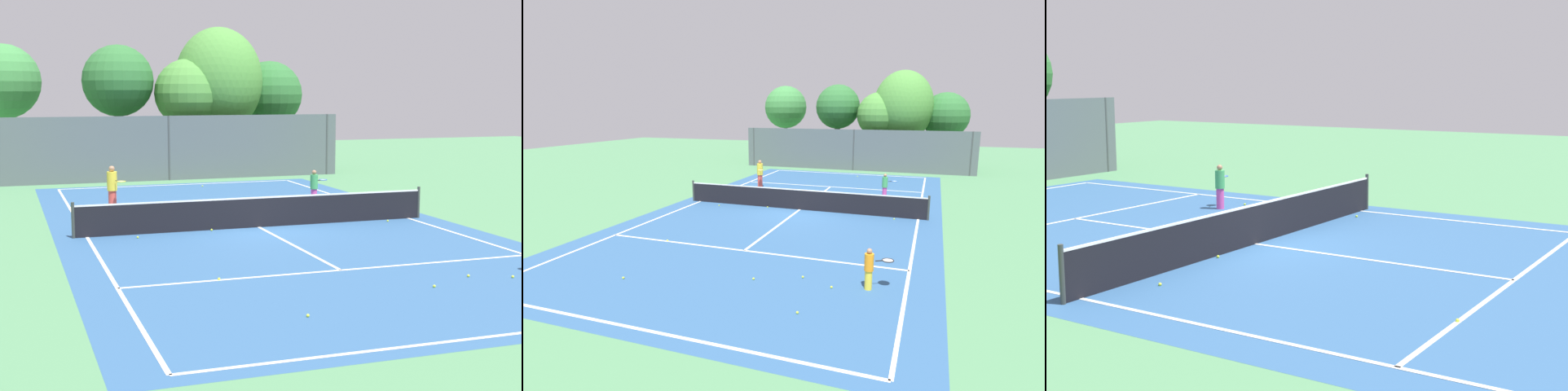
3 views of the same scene
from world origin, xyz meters
The scene contains 23 objects.
ground_plane centered at (0.00, 0.00, 0.00)m, with size 80.00×80.00×0.00m, color #4C8456.
court_surface centered at (0.00, 0.00, 0.00)m, with size 13.00×25.00×0.01m.
tennis_net centered at (0.00, 0.00, 0.51)m, with size 11.90×0.10×1.10m.
perimeter_fence centered at (0.00, 14.00, 1.60)m, with size 18.00×0.12×3.20m.
tree_0 centered at (6.64, 17.91, 4.20)m, with size 3.74×3.74×6.09m.
tree_1 centered at (-2.00, 17.02, 4.89)m, with size 3.71×3.71×6.79m.
tree_2 centered at (-7.64, 19.67, 4.89)m, with size 3.97×3.97×6.89m.
tree_3 centered at (3.37, 16.82, 4.95)m, with size 4.72×4.66×7.80m.
tree_4 centered at (1.58, 16.35, 4.28)m, with size 3.61×3.61×6.10m.
player_0 centered at (-4.07, 4.73, 0.88)m, with size 0.66×0.93×1.71m.
player_1 centered at (3.60, 3.92, 0.72)m, with size 0.86×0.62×1.38m.
ball_crate centered at (0.79, 1.42, 0.18)m, with size 0.36×0.38×0.43m.
tennis_ball_1 centered at (-2.27, -9.80, 0.03)m, with size 0.07×0.07×0.07m, color #CCE533.
tennis_ball_2 centered at (1.31, -8.60, 0.03)m, with size 0.07×0.07×0.07m, color #CCE533.
tennis_ball_3 centered at (-3.38, 2.87, 0.03)m, with size 0.07×0.07×0.07m, color #CCE533.
tennis_ball_4 centered at (4.50, -0.40, 0.03)m, with size 0.07×0.07×0.07m, color #CCE533.
tennis_ball_5 centered at (-1.63, -0.14, 0.03)m, with size 0.07×0.07×0.07m, color #CCE533.
tennis_ball_6 centered at (-3.13, -6.40, 0.03)m, with size 0.07×0.07×0.07m, color #CCE533.
tennis_ball_7 centered at (2.61, -8.00, 0.03)m, with size 0.07×0.07×0.07m, color #CCE533.
tennis_ball_8 centered at (4.50, 3.65, 0.03)m, with size 0.07×0.07×0.07m, color #CCE533.
tennis_ball_9 centered at (3.56, -8.42, 0.03)m, with size 0.07×0.07×0.07m, color #CCE533.
tennis_ball_10 centered at (0.90, 10.91, 0.03)m, with size 0.07×0.07×0.07m, color #CCE533.
tennis_ball_11 centered at (-4.06, -0.63, 0.03)m, with size 0.07×0.07×0.07m, color #CCE533.
Camera 1 is at (-7.82, -23.34, 4.42)m, focal length 52.77 mm.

